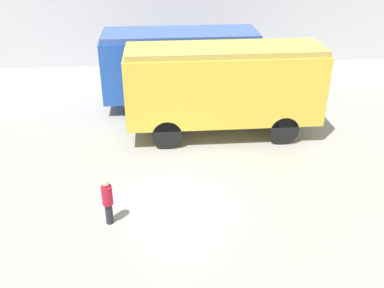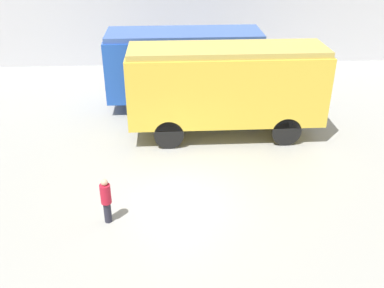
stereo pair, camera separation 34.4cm
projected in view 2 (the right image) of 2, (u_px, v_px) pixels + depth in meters
name	position (u px, v px, depth m)	size (l,w,h in m)	color
ground_plane	(180.00, 198.00, 15.07)	(80.00, 80.00, 0.00)	gray
streamlined_locomotive	(198.00, 64.00, 21.52)	(9.43, 2.77, 3.85)	blue
passenger_coach_vintage	(226.00, 84.00, 18.31)	(8.37, 2.47, 4.04)	gold
visitor_person	(106.00, 199.00, 13.50)	(0.34, 0.34, 1.62)	#262633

